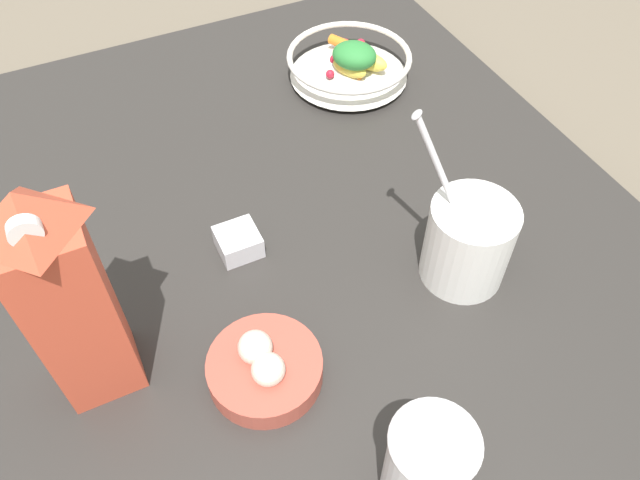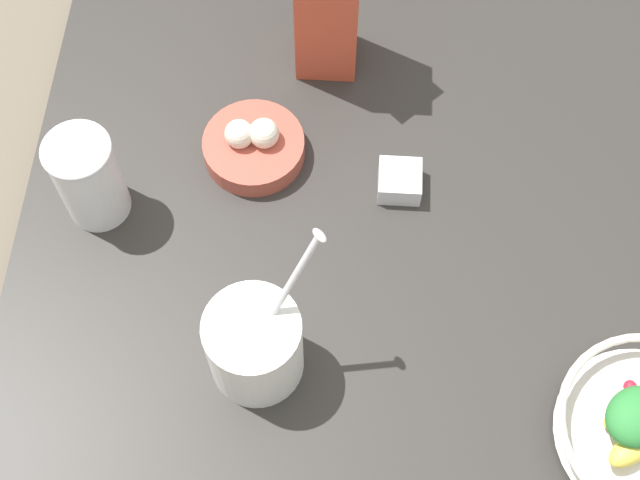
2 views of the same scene
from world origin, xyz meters
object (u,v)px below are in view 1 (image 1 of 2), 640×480
at_px(yogurt_tub, 469,239).
at_px(garlic_bowl, 264,367).
at_px(milk_carton, 67,298).
at_px(drinking_cup, 426,468).
at_px(spice_jar, 238,243).
at_px(fruit_bowl, 350,63).

bearing_deg(yogurt_tub, garlic_bowl, -173.84).
bearing_deg(milk_carton, garlic_bowl, -27.48).
bearing_deg(drinking_cup, garlic_bowl, 115.29).
distance_m(drinking_cup, spice_jar, 0.39).
bearing_deg(garlic_bowl, spice_jar, 78.12).
height_order(milk_carton, garlic_bowl, milk_carton).
height_order(fruit_bowl, drinking_cup, drinking_cup).
height_order(milk_carton, drinking_cup, milk_carton).
distance_m(yogurt_tub, garlic_bowl, 0.30).
relative_size(fruit_bowl, milk_carton, 0.72).
bearing_deg(spice_jar, drinking_cup, -82.60).
distance_m(milk_carton, drinking_cup, 0.39).
bearing_deg(milk_carton, fruit_bowl, 36.55).
height_order(fruit_bowl, garlic_bowl, fruit_bowl).
bearing_deg(spice_jar, yogurt_tub, -32.71).
height_order(milk_carton, spice_jar, milk_carton).
relative_size(yogurt_tub, garlic_bowl, 1.76).
xyz_separation_m(drinking_cup, spice_jar, (-0.05, 0.38, -0.06)).
height_order(fruit_bowl, spice_jar, fruit_bowl).
distance_m(fruit_bowl, garlic_bowl, 0.59).
distance_m(yogurt_tub, drinking_cup, 0.30).
relative_size(yogurt_tub, spice_jar, 4.27).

